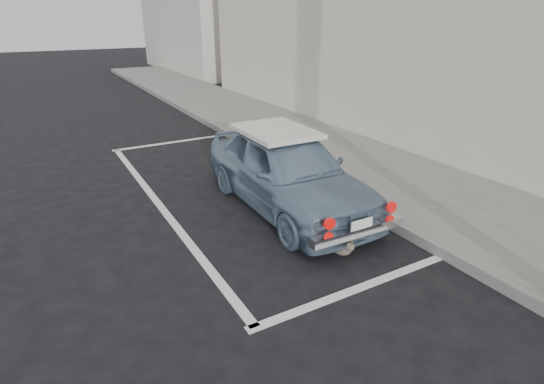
{
  "coord_description": "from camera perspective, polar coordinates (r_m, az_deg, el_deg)",
  "views": [
    {
      "loc": [
        -2.45,
        -3.56,
        2.93
      ],
      "look_at": [
        0.12,
        0.96,
        0.75
      ],
      "focal_mm": 28.0,
      "sensor_mm": 36.0,
      "label": 1
    }
  ],
  "objects": [
    {
      "name": "retro_coupe",
      "position": [
        6.77,
        2.05,
        2.98
      ],
      "size": [
        1.56,
        3.75,
        1.26
      ],
      "rotation": [
        0.0,
        0.0,
        -0.02
      ],
      "color": "slate",
      "rests_on": "ground"
    },
    {
      "name": "pline_rear",
      "position": [
        5.16,
        11.99,
        -12.37
      ],
      "size": [
        3.0,
        0.12,
        0.01
      ],
      "primitive_type": "cube",
      "color": "silver",
      "rests_on": "ground"
    },
    {
      "name": "cat",
      "position": [
        5.68,
        9.33,
        -7.23
      ],
      "size": [
        0.28,
        0.48,
        0.26
      ],
      "rotation": [
        0.0,
        0.0,
        0.21
      ],
      "color": "#6D6153",
      "rests_on": "ground"
    },
    {
      "name": "pline_side",
      "position": [
        7.35,
        -15.01,
        -1.54
      ],
      "size": [
        0.12,
        7.0,
        0.01
      ],
      "primitive_type": "cube",
      "color": "silver",
      "rests_on": "ground"
    },
    {
      "name": "pline_front",
      "position": [
        10.88,
        -12.92,
        6.58
      ],
      "size": [
        3.0,
        0.12,
        0.01
      ],
      "primitive_type": "cube",
      "color": "silver",
      "rests_on": "ground"
    },
    {
      "name": "ground",
      "position": [
        5.22,
        4.09,
        -11.46
      ],
      "size": [
        80.0,
        80.0,
        0.0
      ],
      "primitive_type": "plane",
      "color": "black",
      "rests_on": "ground"
    },
    {
      "name": "sidewalk",
      "position": [
        8.42,
        14.84,
        2.16
      ],
      "size": [
        2.8,
        40.0,
        0.15
      ],
      "primitive_type": "cube",
      "color": "#62625D",
      "rests_on": "ground"
    }
  ]
}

